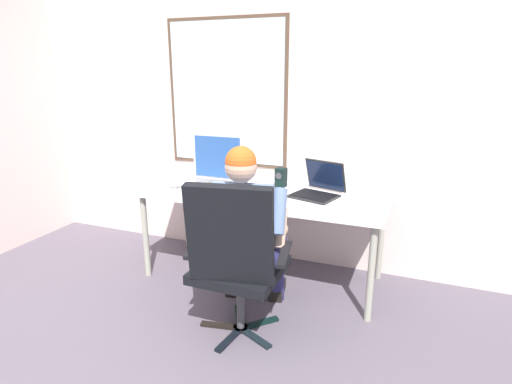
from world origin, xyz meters
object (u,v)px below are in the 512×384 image
at_px(crt_monitor, 221,157).
at_px(desk_speaker, 281,178).
at_px(laptop, 319,186).
at_px(person_seated, 246,231).
at_px(wine_glass, 174,179).
at_px(cd_case, 252,197).
at_px(office_chair, 235,256).
at_px(desk, 263,198).

xyz_separation_m(crt_monitor, desk_speaker, (0.44, 0.17, -0.17)).
bearing_deg(laptop, crt_monitor, -175.11).
xyz_separation_m(person_seated, wine_glass, (-0.76, 0.38, 0.18)).
height_order(wine_glass, desk_speaker, desk_speaker).
distance_m(wine_glass, cd_case, 0.64).
xyz_separation_m(person_seated, laptop, (0.32, 0.66, 0.16)).
height_order(crt_monitor, desk_speaker, crt_monitor).
bearing_deg(laptop, desk_speaker, 162.39).
height_order(office_chair, cd_case, office_chair).
distance_m(desk, crt_monitor, 0.46).
xyz_separation_m(person_seated, desk_speaker, (-0.02, 0.76, 0.17)).
xyz_separation_m(desk, office_chair, (0.15, -0.85, -0.09)).
bearing_deg(cd_case, office_chair, -75.96).
relative_size(office_chair, cd_case, 6.72).
relative_size(laptop, wine_glass, 3.10).
xyz_separation_m(person_seated, crt_monitor, (-0.46, 0.59, 0.34)).
distance_m(desk, wine_glass, 0.70).
height_order(office_chair, crt_monitor, crt_monitor).
relative_size(office_chair, wine_glass, 7.75).
bearing_deg(wine_glass, cd_case, 3.63).
xyz_separation_m(person_seated, cd_case, (-0.13, 0.42, 0.10)).
distance_m(desk, office_chair, 0.87).
xyz_separation_m(office_chair, person_seated, (-0.04, 0.26, 0.05)).
height_order(office_chair, wine_glass, office_chair).
relative_size(person_seated, laptop, 2.88).
distance_m(laptop, wine_glass, 1.11).
bearing_deg(person_seated, cd_case, 107.05).
bearing_deg(office_chair, person_seated, 99.08).
height_order(person_seated, crt_monitor, person_seated).
xyz_separation_m(crt_monitor, wine_glass, (-0.30, -0.21, -0.15)).
bearing_deg(office_chair, cd_case, 104.04).
distance_m(office_chair, cd_case, 0.71).
height_order(office_chair, person_seated, person_seated).
distance_m(desk_speaker, cd_case, 0.37).
bearing_deg(person_seated, office_chair, -80.92).
height_order(wine_glass, cd_case, wine_glass).
bearing_deg(laptop, wine_glass, -165.34).
distance_m(desk, person_seated, 0.60).
bearing_deg(crt_monitor, laptop, 4.89).
bearing_deg(person_seated, laptop, 64.34).
xyz_separation_m(desk, desk_speaker, (0.09, 0.17, 0.13)).
distance_m(office_chair, wine_glass, 1.05).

